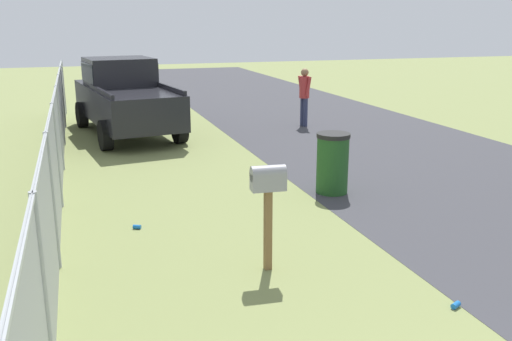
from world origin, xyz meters
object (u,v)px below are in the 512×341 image
(pickup_truck, at_px, (124,95))
(trash_bin, at_px, (332,163))
(mailbox, at_px, (268,188))
(pedestrian, at_px, (304,93))

(pickup_truck, height_order, trash_bin, pickup_truck)
(mailbox, xyz_separation_m, pedestrian, (9.14, -4.31, -0.09))
(trash_bin, distance_m, pedestrian, 6.73)
(mailbox, distance_m, pickup_truck, 9.69)
(pickup_truck, xyz_separation_m, pedestrian, (-0.51, -5.23, -0.10))
(mailbox, distance_m, trash_bin, 3.59)
(mailbox, relative_size, trash_bin, 1.23)
(trash_bin, relative_size, pedestrian, 0.65)
(pickup_truck, bearing_deg, trash_bin, -163.84)
(trash_bin, bearing_deg, pickup_truck, 24.54)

